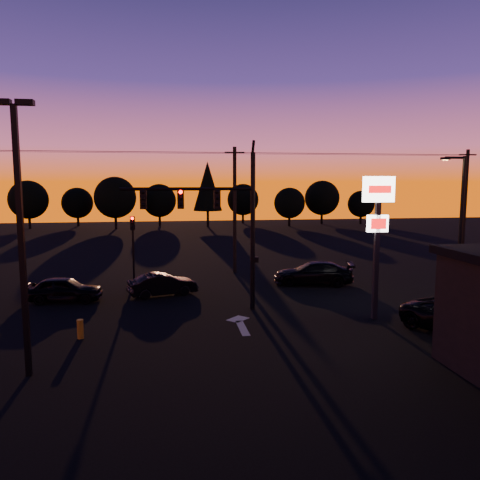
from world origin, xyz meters
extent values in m
plane|color=black|center=(0.00, 0.00, 0.00)|extent=(120.00, 120.00, 0.00)
cube|color=beige|center=(0.50, 1.00, 0.01)|extent=(0.35, 2.20, 0.01)
cube|color=beige|center=(0.50, 2.40, 0.01)|extent=(1.20, 1.20, 0.01)
cylinder|color=black|center=(1.50, 4.00, 4.00)|extent=(0.24, 0.24, 8.00)
cylinder|color=black|center=(1.50, 4.00, 8.20)|extent=(0.14, 0.52, 0.76)
cylinder|color=black|center=(-1.75, 4.00, 6.20)|extent=(6.50, 0.16, 0.16)
cube|color=black|center=(-0.30, 4.00, 5.70)|extent=(0.32, 0.22, 0.95)
sphere|color=black|center=(-0.30, 3.87, 6.05)|extent=(0.18, 0.18, 0.18)
sphere|color=black|center=(-0.30, 3.87, 5.75)|extent=(0.18, 0.18, 0.18)
sphere|color=black|center=(-0.30, 3.87, 5.45)|extent=(0.18, 0.18, 0.18)
cube|color=black|center=(-2.10, 4.00, 5.70)|extent=(0.32, 0.22, 0.95)
sphere|color=#FF0705|center=(-2.10, 3.87, 6.05)|extent=(0.18, 0.18, 0.18)
sphere|color=black|center=(-2.10, 3.87, 5.75)|extent=(0.18, 0.18, 0.18)
sphere|color=black|center=(-2.10, 3.87, 5.45)|extent=(0.18, 0.18, 0.18)
cube|color=black|center=(-3.90, 4.00, 5.70)|extent=(0.32, 0.22, 0.95)
sphere|color=black|center=(-3.90, 3.87, 6.05)|extent=(0.18, 0.18, 0.18)
sphere|color=black|center=(-3.90, 3.87, 5.75)|extent=(0.18, 0.18, 0.18)
sphere|color=black|center=(-3.90, 3.87, 5.45)|extent=(0.18, 0.18, 0.18)
cube|color=black|center=(1.68, 4.00, 2.60)|extent=(0.22, 0.18, 0.28)
cylinder|color=black|center=(-5.00, 11.50, 1.80)|extent=(0.14, 0.14, 3.60)
cube|color=black|center=(-5.00, 11.50, 3.90)|extent=(0.30, 0.20, 0.90)
sphere|color=#FF0705|center=(-5.00, 11.38, 4.22)|extent=(0.18, 0.18, 0.18)
sphere|color=black|center=(-5.00, 11.38, 3.94)|extent=(0.18, 0.18, 0.18)
sphere|color=black|center=(-5.00, 11.38, 3.66)|extent=(0.18, 0.18, 0.18)
cube|color=black|center=(-7.50, -3.00, 4.50)|extent=(0.18, 0.18, 9.00)
cube|color=black|center=(-7.85, -3.00, 9.05)|extent=(0.55, 0.30, 0.18)
cube|color=black|center=(-7.15, -3.00, 9.05)|extent=(0.55, 0.30, 0.18)
cube|color=black|center=(7.00, 1.50, 3.20)|extent=(0.22, 0.22, 6.40)
cube|color=white|center=(7.00, 1.50, 6.20)|extent=(1.50, 0.25, 1.20)
cube|color=red|center=(7.00, 1.36, 6.20)|extent=(1.10, 0.02, 0.35)
cube|color=white|center=(7.00, 1.50, 4.60)|extent=(1.00, 0.22, 0.80)
cube|color=red|center=(7.00, 1.37, 4.60)|extent=(0.75, 0.02, 0.50)
cylinder|color=black|center=(14.00, 5.50, 4.00)|extent=(0.20, 0.20, 8.00)
cylinder|color=black|center=(13.40, 5.50, 7.90)|extent=(1.20, 0.14, 0.14)
cube|color=black|center=(12.80, 5.50, 7.85)|extent=(0.50, 0.22, 0.14)
plane|color=#FFB759|center=(12.80, 5.50, 7.77)|extent=(0.35, 0.35, 0.00)
cylinder|color=black|center=(2.00, 14.00, 4.50)|extent=(0.26, 0.26, 9.00)
cube|color=black|center=(2.00, 14.00, 8.60)|extent=(1.40, 0.10, 0.10)
cylinder|color=black|center=(20.00, 14.00, 4.50)|extent=(0.26, 0.26, 9.00)
cube|color=black|center=(20.00, 14.00, 8.60)|extent=(1.40, 0.10, 0.10)
cylinder|color=black|center=(-7.00, 13.40, 8.55)|extent=(18.00, 0.02, 0.02)
cylinder|color=black|center=(-7.00, 14.00, 8.60)|extent=(18.00, 0.02, 0.02)
cylinder|color=black|center=(-7.00, 14.60, 8.55)|extent=(18.00, 0.02, 0.02)
cylinder|color=black|center=(11.00, 13.40, 8.55)|extent=(18.00, 0.02, 0.02)
cylinder|color=black|center=(11.00, 14.00, 8.60)|extent=(18.00, 0.02, 0.02)
cylinder|color=black|center=(11.00, 14.60, 8.55)|extent=(18.00, 0.02, 0.02)
cylinder|color=#A66D10|center=(-6.45, 0.65, 0.41)|extent=(0.27, 0.27, 0.81)
cylinder|color=black|center=(-22.00, 50.00, 0.81)|extent=(0.36, 0.36, 1.62)
sphere|color=black|center=(-22.00, 50.00, 4.06)|extent=(5.36, 5.36, 5.36)
cylinder|color=black|center=(-16.00, 53.00, 0.69)|extent=(0.36, 0.36, 1.38)
sphere|color=black|center=(-16.00, 53.00, 3.44)|extent=(4.54, 4.54, 4.54)
cylinder|color=black|center=(-10.00, 48.00, 0.88)|extent=(0.36, 0.36, 1.75)
sphere|color=black|center=(-10.00, 48.00, 4.38)|extent=(5.77, 5.78, 5.78)
cylinder|color=black|center=(-4.00, 52.00, 0.75)|extent=(0.36, 0.36, 1.50)
sphere|color=black|center=(-4.00, 52.00, 3.75)|extent=(4.95, 4.95, 4.95)
cylinder|color=black|center=(3.00, 49.00, 1.19)|extent=(0.36, 0.36, 2.38)
cone|color=black|center=(3.00, 49.00, 5.94)|extent=(4.18, 4.18, 7.12)
cylinder|color=black|center=(9.00, 54.00, 0.75)|extent=(0.36, 0.36, 1.50)
sphere|color=black|center=(9.00, 54.00, 3.75)|extent=(4.95, 4.95, 4.95)
cylinder|color=black|center=(15.00, 48.00, 0.69)|extent=(0.36, 0.36, 1.38)
sphere|color=black|center=(15.00, 48.00, 3.44)|extent=(4.54, 4.54, 4.54)
cylinder|color=black|center=(21.00, 51.00, 0.81)|extent=(0.36, 0.36, 1.62)
sphere|color=black|center=(21.00, 51.00, 4.06)|extent=(5.36, 5.36, 5.36)
cylinder|color=black|center=(27.00, 50.00, 0.62)|extent=(0.36, 0.36, 1.25)
sphere|color=black|center=(27.00, 50.00, 3.12)|extent=(4.12, 4.12, 4.12)
imported|color=black|center=(-8.45, 7.14, 0.69)|extent=(4.17, 1.93, 1.38)
imported|color=black|center=(-3.11, 7.76, 0.65)|extent=(4.14, 2.42, 1.29)
imported|color=black|center=(6.42, 9.27, 0.73)|extent=(5.38, 3.16, 1.46)
imported|color=black|center=(9.77, -1.31, 0.72)|extent=(4.66, 5.68, 1.44)
camera|label=1|loc=(-2.71, -19.13, 6.54)|focal=35.00mm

